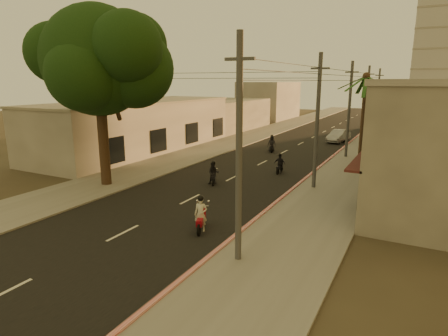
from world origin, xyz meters
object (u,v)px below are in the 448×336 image
at_px(scooter_mid_a, 214,173).
at_px(parked_car, 339,136).
at_px(palm_tree, 366,82).
at_px(broadleaf_tree, 104,61).
at_px(scooter_far_a, 272,144).
at_px(scooter_red, 201,215).
at_px(scooter_mid_b, 280,164).

distance_m(scooter_mid_a, parked_car, 23.85).
bearing_deg(scooter_mid_a, palm_tree, 24.70).
height_order(broadleaf_tree, scooter_far_a, broadleaf_tree).
bearing_deg(parked_car, broadleaf_tree, -102.34).
bearing_deg(broadleaf_tree, scooter_red, -22.79).
relative_size(scooter_red, scooter_mid_b, 1.11).
bearing_deg(scooter_mid_b, broadleaf_tree, -139.24).
bearing_deg(scooter_mid_b, parked_car, 83.38).
height_order(scooter_mid_b, scooter_far_a, scooter_far_a).
bearing_deg(palm_tree, scooter_mid_a, -129.60).
xyz_separation_m(scooter_red, scooter_mid_a, (-3.65, 7.78, -0.04)).
bearing_deg(scooter_mid_a, scooter_red, -90.56).
xyz_separation_m(scooter_mid_a, parked_car, (4.11, 23.49, -0.05)).
relative_size(broadleaf_tree, scooter_far_a, 6.67).
bearing_deg(scooter_far_a, scooter_mid_b, -86.76).
height_order(scooter_mid_a, scooter_far_a, scooter_far_a).
distance_m(scooter_red, scooter_far_a, 21.83).
distance_m(scooter_mid_a, scooter_far_a, 13.63).
distance_m(scooter_red, scooter_mid_b, 13.11).
height_order(scooter_red, scooter_far_a, scooter_red).
bearing_deg(palm_tree, scooter_red, -104.91).
bearing_deg(palm_tree, parked_car, 108.02).
xyz_separation_m(broadleaf_tree, parked_car, (10.29, 27.15, -7.74)).
distance_m(broadleaf_tree, scooter_mid_a, 10.51).
height_order(scooter_mid_a, scooter_mid_b, scooter_mid_a).
bearing_deg(parked_car, palm_tree, -63.57).
relative_size(palm_tree, scooter_mid_a, 4.78).
height_order(palm_tree, scooter_mid_a, palm_tree).
xyz_separation_m(scooter_mid_b, parked_car, (1.03, 18.18, 0.00)).
bearing_deg(scooter_red, broadleaf_tree, 136.19).
height_order(scooter_red, parked_car, scooter_red).
relative_size(scooter_far_a, parked_car, 0.39).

